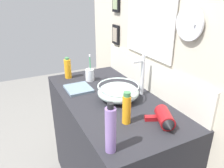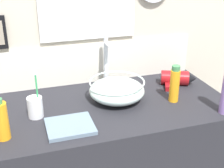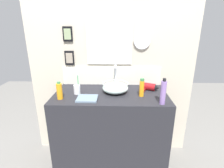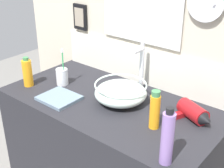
# 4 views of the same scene
# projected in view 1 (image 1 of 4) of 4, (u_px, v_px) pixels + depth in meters

# --- Properties ---
(vanity_counter) EXTENTS (1.13, 0.58, 0.87)m
(vanity_counter) POSITION_uv_depth(u_px,v_px,m) (111.00, 151.00, 1.59)
(vanity_counter) COLOR #232328
(vanity_counter) RESTS_ON ground
(back_panel) EXTENTS (1.86, 0.09, 2.49)m
(back_panel) POSITION_uv_depth(u_px,v_px,m) (155.00, 36.00, 1.40)
(back_panel) COLOR beige
(back_panel) RESTS_ON ground
(glass_bowl_sink) EXTENTS (0.26, 0.26, 0.10)m
(glass_bowl_sink) POSITION_uv_depth(u_px,v_px,m) (118.00, 92.00, 1.37)
(glass_bowl_sink) COLOR silver
(glass_bowl_sink) RESTS_ON vanity_counter
(faucet) EXTENTS (0.02, 0.09, 0.27)m
(faucet) POSITION_uv_depth(u_px,v_px,m) (142.00, 73.00, 1.40)
(faucet) COLOR silver
(faucet) RESTS_ON vanity_counter
(hair_drier) EXTENTS (0.20, 0.14, 0.08)m
(hair_drier) POSITION_uv_depth(u_px,v_px,m) (165.00, 119.00, 1.11)
(hair_drier) COLOR maroon
(hair_drier) RESTS_ON vanity_counter
(toothbrush_cup) EXTENTS (0.06, 0.06, 0.21)m
(toothbrush_cup) POSITION_uv_depth(u_px,v_px,m) (90.00, 75.00, 1.66)
(toothbrush_cup) COLOR silver
(toothbrush_cup) RESTS_ON vanity_counter
(shampoo_bottle) EXTENTS (0.04, 0.04, 0.18)m
(shampoo_bottle) POSITION_uv_depth(u_px,v_px,m) (127.00, 108.00, 1.11)
(shampoo_bottle) COLOR orange
(shampoo_bottle) RESTS_ON vanity_counter
(spray_bottle) EXTENTS (0.05, 0.05, 0.23)m
(spray_bottle) POSITION_uv_depth(u_px,v_px,m) (111.00, 130.00, 0.90)
(spray_bottle) COLOR #8C6BB2
(spray_bottle) RESTS_ON vanity_counter
(soap_dispenser) EXTENTS (0.05, 0.05, 0.17)m
(soap_dispenser) POSITION_uv_depth(u_px,v_px,m) (68.00, 68.00, 1.71)
(soap_dispenser) COLOR orange
(soap_dispenser) RESTS_ON vanity_counter
(hand_towel) EXTENTS (0.19, 0.17, 0.02)m
(hand_towel) POSITION_uv_depth(u_px,v_px,m) (78.00, 89.00, 1.52)
(hand_towel) COLOR slate
(hand_towel) RESTS_ON vanity_counter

